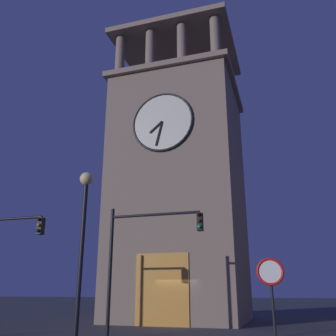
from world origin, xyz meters
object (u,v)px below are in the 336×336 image
Objects in this scene: traffic_signal_near at (141,247)px; street_lamp at (83,225)px; clocktower at (180,189)px; traffic_signal_mid at (5,249)px; no_horn_sign at (271,280)px.

street_lamp reaches higher than traffic_signal_near.
clocktower is 13.44m from traffic_signal_mid.
traffic_signal_near is at bearing -34.78° from no_horn_sign.
traffic_signal_mid is at bearing 65.46° from clocktower.
clocktower is at bearing -65.13° from no_horn_sign.
traffic_signal_near is 0.93× the size of traffic_signal_mid.
street_lamp is 2.00× the size of no_horn_sign.
clocktower reaches higher than traffic_signal_mid.
traffic_signal_mid is at bearing 8.75° from traffic_signal_near.
street_lamp is at bearing 89.20° from traffic_signal_near.
street_lamp is (0.07, 4.80, 0.16)m from traffic_signal_near.
traffic_signal_mid is 7.25m from street_lamp.
traffic_signal_near is at bearing 95.97° from clocktower.
traffic_signal_near is 4.80m from street_lamp.
no_horn_sign is at bearing 166.36° from traffic_signal_mid.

